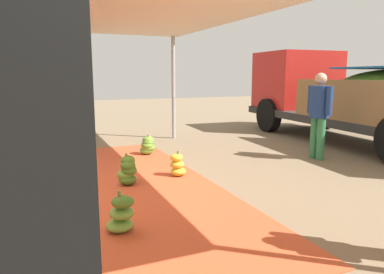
% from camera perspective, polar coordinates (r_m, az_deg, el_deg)
% --- Properties ---
extents(ground_plane, '(40.00, 40.00, 0.00)m').
position_cam_1_polar(ground_plane, '(6.35, 6.56, -5.81)').
color(ground_plane, '#7F6B51').
extents(tarp_orange, '(6.36, 4.86, 0.01)m').
position_cam_1_polar(tarp_orange, '(5.56, -21.74, -8.66)').
color(tarp_orange, '#D1512D').
rests_on(tarp_orange, ground).
extents(banana_bunch_0, '(0.37, 0.37, 0.43)m').
position_cam_1_polar(banana_bunch_0, '(7.80, -7.04, -1.38)').
color(banana_bunch_0, '#6B9E38').
rests_on(banana_bunch_0, tarp_orange).
extents(banana_bunch_1, '(0.39, 0.39, 0.50)m').
position_cam_1_polar(banana_bunch_1, '(5.70, -10.20, -5.34)').
color(banana_bunch_1, '#477523').
rests_on(banana_bunch_1, tarp_orange).
extents(banana_bunch_2, '(0.41, 0.39, 0.53)m').
position_cam_1_polar(banana_bunch_2, '(7.93, -25.65, -1.84)').
color(banana_bunch_2, '#60932D').
rests_on(banana_bunch_2, tarp_orange).
extents(banana_bunch_4, '(0.36, 0.36, 0.47)m').
position_cam_1_polar(banana_bunch_4, '(4.07, -11.20, -12.02)').
color(banana_bunch_4, '#75A83D').
rests_on(banana_bunch_4, tarp_orange).
extents(banana_bunch_6, '(0.35, 0.35, 0.43)m').
position_cam_1_polar(banana_bunch_6, '(6.12, -2.33, -4.53)').
color(banana_bunch_6, gold).
rests_on(banana_bunch_6, tarp_orange).
extents(banana_bunch_7, '(0.35, 0.37, 0.42)m').
position_cam_1_polar(banana_bunch_7, '(8.18, -28.00, -2.08)').
color(banana_bunch_7, '#6B9E38').
rests_on(banana_bunch_7, tarp_orange).
extents(cargo_truck_main, '(6.91, 2.72, 2.40)m').
position_cam_1_polar(cargo_truck_main, '(10.09, 23.50, 6.26)').
color(cargo_truck_main, '#2D2D2D').
rests_on(cargo_truck_main, ground).
extents(worker_1, '(0.64, 0.39, 1.75)m').
position_cam_1_polar(worker_1, '(7.69, 19.53, 4.15)').
color(worker_1, '#337A4C').
rests_on(worker_1, ground).
extents(crate_0, '(0.54, 0.51, 0.26)m').
position_cam_1_polar(crate_0, '(9.53, -24.40, -0.56)').
color(crate_0, '#335B8E').
rests_on(crate_0, ground).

